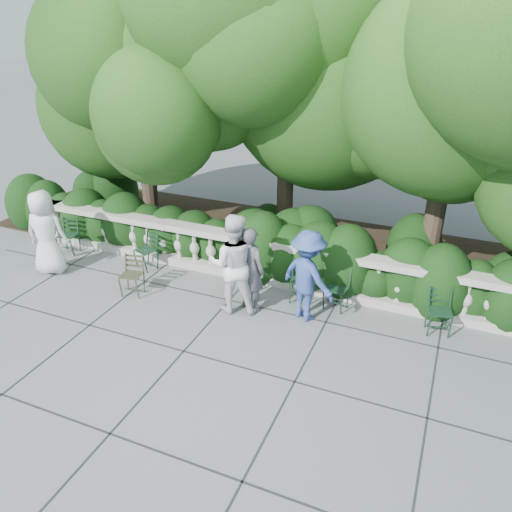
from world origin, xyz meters
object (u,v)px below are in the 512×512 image
at_px(person_casual_man, 234,264).
at_px(chair_e, 437,337).
at_px(chair_a, 67,255).
at_px(person_woman_grey, 250,269).
at_px(chair_c, 299,304).
at_px(person_older_blue, 308,276).
at_px(chair_d, 249,290).
at_px(chair_weathered, 131,298).
at_px(person_businessman, 46,233).
at_px(chair_f, 332,312).
at_px(chair_b, 143,270).

bearing_deg(person_casual_man, chair_e, 170.95).
xyz_separation_m(chair_a, person_woman_grey, (4.95, -0.45, 0.86)).
distance_m(chair_c, person_older_blue, 1.00).
bearing_deg(person_woman_grey, chair_a, 10.86).
bearing_deg(chair_d, chair_a, -178.48).
bearing_deg(chair_a, chair_d, -7.83).
relative_size(person_casual_man, person_older_blue, 1.12).
distance_m(chair_weathered, person_businessman, 2.45).
height_order(chair_f, person_businessman, person_businessman).
xyz_separation_m(chair_c, person_woman_grey, (-0.82, -0.50, 0.86)).
bearing_deg(chair_f, person_older_blue, -128.37).
bearing_deg(chair_e, person_woman_grey, 173.41).
relative_size(chair_b, chair_d, 1.00).
distance_m(chair_b, chair_d, 2.55).
relative_size(chair_f, person_woman_grey, 0.49).
distance_m(chair_b, chair_f, 4.35).
bearing_deg(person_woman_grey, chair_c, -132.78).
height_order(chair_d, chair_f, same).
xyz_separation_m(chair_c, chair_weathered, (-3.22, -1.09, 0.00)).
xyz_separation_m(chair_a, person_casual_man, (4.67, -0.59, 0.99)).
bearing_deg(chair_c, chair_weathered, -171.49).
relative_size(chair_e, person_casual_man, 0.43).
relative_size(chair_a, chair_c, 1.00).
distance_m(chair_weathered, person_casual_man, 2.38).
bearing_deg(chair_e, chair_f, 164.19).
bearing_deg(chair_d, person_businessman, -168.45).
height_order(chair_a, person_woman_grey, person_woman_grey).
distance_m(chair_f, person_casual_man, 2.13).
relative_size(chair_a, person_casual_man, 0.43).
height_order(chair_c, chair_d, same).
bearing_deg(chair_f, person_casual_man, -150.70).
bearing_deg(chair_c, chair_f, -10.57).
bearing_deg(chair_f, chair_a, -170.00).
bearing_deg(person_older_blue, person_woman_grey, 30.96).
height_order(person_woman_grey, person_casual_man, person_casual_man).
xyz_separation_m(chair_a, chair_d, (4.64, 0.18, 0.00)).
bearing_deg(person_businessman, person_casual_man, 169.66).
distance_m(chair_a, chair_weathered, 2.76).
relative_size(chair_a, chair_f, 1.00).
bearing_deg(chair_d, person_older_blue, -20.87).
height_order(chair_b, chair_c, same).
xyz_separation_m(chair_e, person_casual_man, (-3.72, -0.55, 0.99)).
relative_size(chair_f, person_casual_man, 0.43).
bearing_deg(chair_f, person_woman_grey, -152.19).
height_order(chair_e, person_businessman, person_businessman).
bearing_deg(person_casual_man, chair_c, -167.24).
distance_m(chair_d, chair_weathered, 2.42).
distance_m(chair_a, chair_f, 6.44).
distance_m(chair_a, person_businessman, 1.25).
height_order(chair_a, chair_b, same).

